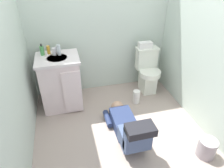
% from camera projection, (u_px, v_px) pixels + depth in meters
% --- Properties ---
extents(ground_plane, '(2.71, 3.08, 0.04)m').
position_uv_depth(ground_plane, '(117.00, 126.00, 2.87)').
color(ground_plane, '#A29286').
extents(wall_back, '(2.37, 0.08, 2.40)m').
position_uv_depth(wall_back, '(99.00, 19.00, 3.11)').
color(wall_back, '#B8CABC').
rests_on(wall_back, ground_plane).
extents(wall_left, '(0.08, 2.08, 2.40)m').
position_uv_depth(wall_left, '(5.00, 54.00, 1.98)').
color(wall_left, '#B8CABC').
rests_on(wall_left, ground_plane).
extents(wall_right, '(0.08, 2.08, 2.40)m').
position_uv_depth(wall_right, '(209.00, 35.00, 2.46)').
color(wall_right, '#B8CABC').
rests_on(wall_right, ground_plane).
extents(toilet, '(0.36, 0.46, 0.75)m').
position_uv_depth(toilet, '(148.00, 71.00, 3.43)').
color(toilet, silver).
rests_on(toilet, ground_plane).
extents(vanity_cabinet, '(0.60, 0.53, 0.82)m').
position_uv_depth(vanity_cabinet, '(61.00, 82.00, 3.04)').
color(vanity_cabinet, silver).
rests_on(vanity_cabinet, ground_plane).
extents(faucet, '(0.02, 0.02, 0.10)m').
position_uv_depth(faucet, '(56.00, 50.00, 2.92)').
color(faucet, silver).
rests_on(faucet, vanity_cabinet).
extents(person_plumber, '(0.39, 1.06, 0.52)m').
position_uv_depth(person_plumber, '(128.00, 127.00, 2.58)').
color(person_plumber, navy).
rests_on(person_plumber, ground_plane).
extents(tissue_box, '(0.22, 0.11, 0.10)m').
position_uv_depth(tissue_box, '(145.00, 45.00, 3.27)').
color(tissue_box, silver).
rests_on(tissue_box, toilet).
extents(soap_dispenser, '(0.06, 0.06, 0.17)m').
position_uv_depth(soap_dispenser, '(42.00, 51.00, 2.85)').
color(soap_dispenser, '#46964E').
rests_on(soap_dispenser, vanity_cabinet).
extents(bottle_amber, '(0.05, 0.05, 0.12)m').
position_uv_depth(bottle_amber, '(48.00, 50.00, 2.90)').
color(bottle_amber, gold).
rests_on(bottle_amber, vanity_cabinet).
extents(bottle_white, '(0.06, 0.06, 0.11)m').
position_uv_depth(bottle_white, '(54.00, 52.00, 2.86)').
color(bottle_white, white).
rests_on(bottle_white, vanity_cabinet).
extents(bottle_clear, '(0.05, 0.05, 0.15)m').
position_uv_depth(bottle_clear, '(59.00, 50.00, 2.86)').
color(bottle_clear, silver).
rests_on(bottle_clear, vanity_cabinet).
extents(trash_can, '(0.21, 0.21, 0.23)m').
position_uv_depth(trash_can, '(207.00, 148.00, 2.37)').
color(trash_can, gray).
rests_on(trash_can, ground_plane).
extents(paper_towel_roll, '(0.11, 0.11, 0.22)m').
position_uv_depth(paper_towel_roll, '(136.00, 97.00, 3.25)').
color(paper_towel_roll, white).
rests_on(paper_towel_roll, ground_plane).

